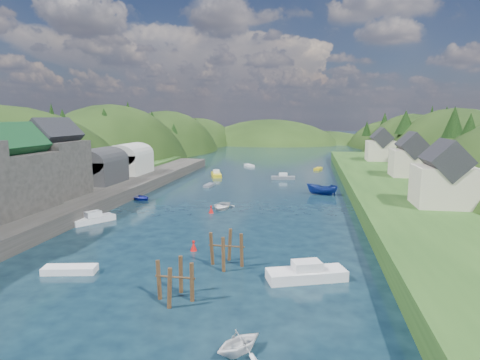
% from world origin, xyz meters
% --- Properties ---
extents(ground, '(600.00, 600.00, 0.00)m').
position_xyz_m(ground, '(0.00, 50.00, 0.00)').
color(ground, black).
rests_on(ground, ground).
extents(hillside_left, '(44.00, 245.56, 52.00)m').
position_xyz_m(hillside_left, '(-45.00, 75.00, -8.03)').
color(hillside_left, black).
rests_on(hillside_left, ground).
extents(hillside_right, '(36.00, 245.56, 48.00)m').
position_xyz_m(hillside_right, '(45.00, 75.00, -7.41)').
color(hillside_right, black).
rests_on(hillside_right, ground).
extents(far_hills, '(103.00, 68.00, 44.00)m').
position_xyz_m(far_hills, '(1.22, 174.01, -10.80)').
color(far_hills, black).
rests_on(far_hills, ground).
extents(hill_trees, '(92.38, 149.03, 12.46)m').
position_xyz_m(hill_trees, '(1.06, 64.58, 11.05)').
color(hill_trees, black).
rests_on(hill_trees, ground).
extents(quay_left, '(12.00, 110.00, 2.00)m').
position_xyz_m(quay_left, '(-24.00, 20.00, 1.00)').
color(quay_left, '#2D2B28').
rests_on(quay_left, ground).
extents(terrace_left_grass, '(12.00, 110.00, 2.50)m').
position_xyz_m(terrace_left_grass, '(-31.00, 20.00, 1.25)').
color(terrace_left_grass, '#234719').
rests_on(terrace_left_grass, ground).
extents(boat_sheds, '(7.00, 21.00, 7.50)m').
position_xyz_m(boat_sheds, '(-26.00, 39.00, 5.27)').
color(boat_sheds, '#2D2D30').
rests_on(boat_sheds, quay_left).
extents(terrace_right, '(16.00, 120.00, 2.40)m').
position_xyz_m(terrace_right, '(25.00, 40.00, 1.20)').
color(terrace_right, '#234719').
rests_on(terrace_right, ground).
extents(right_bank_cottages, '(9.00, 59.24, 8.41)m').
position_xyz_m(right_bank_cottages, '(28.00, 48.33, 5.84)').
color(right_bank_cottages, beige).
rests_on(right_bank_cottages, terrace_right).
extents(piling_cluster_near, '(3.07, 2.88, 3.58)m').
position_xyz_m(piling_cluster_near, '(0.80, -4.19, 1.22)').
color(piling_cluster_near, '#382314').
rests_on(piling_cluster_near, ground).
extents(piling_cluster_far, '(3.34, 3.10, 3.69)m').
position_xyz_m(piling_cluster_far, '(3.12, 3.31, 1.28)').
color(piling_cluster_far, '#382314').
rests_on(piling_cluster_far, ground).
extents(channel_buoy_near, '(0.70, 0.70, 1.10)m').
position_xyz_m(channel_buoy_near, '(-1.05, 6.73, 0.48)').
color(channel_buoy_near, '#AD0F0D').
rests_on(channel_buoy_near, ground).
extents(channel_buoy_far, '(0.70, 0.70, 1.10)m').
position_xyz_m(channel_buoy_far, '(-3.22, 22.70, 0.48)').
color(channel_buoy_far, '#AD0F0D').
rests_on(channel_buoy_far, ground).
extents(moored_boats, '(35.37, 90.36, 2.44)m').
position_xyz_m(moored_boats, '(-3.90, 19.56, 0.65)').
color(moored_boats, gold).
rests_on(moored_boats, ground).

